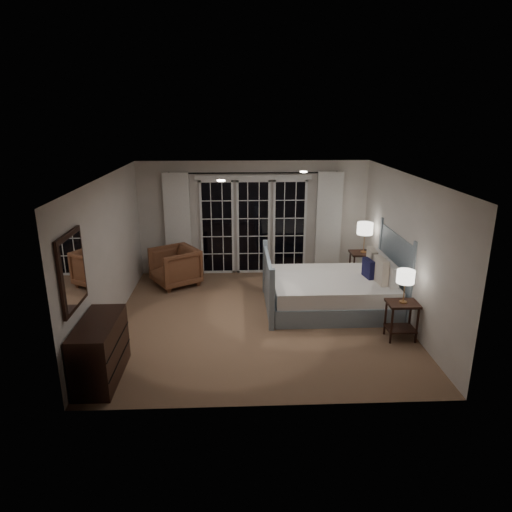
{
  "coord_description": "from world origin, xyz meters",
  "views": [
    {
      "loc": [
        -0.38,
        -7.32,
        3.47
      ],
      "look_at": [
        -0.04,
        0.35,
        1.05
      ],
      "focal_mm": 32.0,
      "sensor_mm": 36.0,
      "label": 1
    }
  ],
  "objects_px": {
    "nightstand_right": "(363,263)",
    "lamp_left": "(406,277)",
    "armchair": "(175,267)",
    "dresser": "(100,350)",
    "lamp_right": "(365,229)",
    "nightstand_left": "(402,315)",
    "bed": "(334,290)"
  },
  "relations": [
    {
      "from": "lamp_right",
      "to": "dresser",
      "type": "xyz_separation_m",
      "value": [
        -4.49,
        -3.42,
        -0.78
      ]
    },
    {
      "from": "lamp_left",
      "to": "dresser",
      "type": "distance_m",
      "value": 4.59
    },
    {
      "from": "nightstand_left",
      "to": "nightstand_right",
      "type": "relative_size",
      "value": 0.9
    },
    {
      "from": "bed",
      "to": "dresser",
      "type": "xyz_separation_m",
      "value": [
        -3.64,
        -2.2,
        0.07
      ]
    },
    {
      "from": "nightstand_right",
      "to": "lamp_right",
      "type": "bearing_deg",
      "value": -146.31
    },
    {
      "from": "nightstand_right",
      "to": "lamp_right",
      "type": "relative_size",
      "value": 1.1
    },
    {
      "from": "bed",
      "to": "armchair",
      "type": "distance_m",
      "value": 3.36
    },
    {
      "from": "nightstand_right",
      "to": "armchair",
      "type": "bearing_deg",
      "value": 178.42
    },
    {
      "from": "bed",
      "to": "dresser",
      "type": "bearing_deg",
      "value": -148.88
    },
    {
      "from": "nightstand_left",
      "to": "lamp_left",
      "type": "xyz_separation_m",
      "value": [
        -0.0,
        0.0,
        0.64
      ]
    },
    {
      "from": "bed",
      "to": "nightstand_left",
      "type": "height_order",
      "value": "bed"
    },
    {
      "from": "nightstand_right",
      "to": "lamp_left",
      "type": "relative_size",
      "value": 1.3
    },
    {
      "from": "nightstand_left",
      "to": "lamp_right",
      "type": "bearing_deg",
      "value": 89.11
    },
    {
      "from": "nightstand_left",
      "to": "dresser",
      "type": "height_order",
      "value": "dresser"
    },
    {
      "from": "nightstand_right",
      "to": "lamp_right",
      "type": "height_order",
      "value": "lamp_right"
    },
    {
      "from": "dresser",
      "to": "armchair",
      "type": "bearing_deg",
      "value": 80.97
    },
    {
      "from": "lamp_left",
      "to": "armchair",
      "type": "height_order",
      "value": "lamp_left"
    },
    {
      "from": "bed",
      "to": "nightstand_left",
      "type": "distance_m",
      "value": 1.49
    },
    {
      "from": "nightstand_left",
      "to": "dresser",
      "type": "relative_size",
      "value": 0.53
    },
    {
      "from": "nightstand_left",
      "to": "lamp_left",
      "type": "bearing_deg",
      "value": 143.13
    },
    {
      "from": "lamp_right",
      "to": "dresser",
      "type": "relative_size",
      "value": 0.53
    },
    {
      "from": "nightstand_right",
      "to": "lamp_left",
      "type": "distance_m",
      "value": 2.55
    },
    {
      "from": "armchair",
      "to": "dresser",
      "type": "distance_m",
      "value": 3.57
    },
    {
      "from": "nightstand_right",
      "to": "nightstand_left",
      "type": "bearing_deg",
      "value": -90.89
    },
    {
      "from": "lamp_right",
      "to": "nightstand_right",
      "type": "bearing_deg",
      "value": 33.69
    },
    {
      "from": "bed",
      "to": "dresser",
      "type": "distance_m",
      "value": 4.25
    },
    {
      "from": "bed",
      "to": "lamp_left",
      "type": "bearing_deg",
      "value": -57.13
    },
    {
      "from": "nightstand_left",
      "to": "nightstand_right",
      "type": "height_order",
      "value": "nightstand_right"
    },
    {
      "from": "nightstand_right",
      "to": "dresser",
      "type": "height_order",
      "value": "dresser"
    },
    {
      "from": "armchair",
      "to": "lamp_right",
      "type": "bearing_deg",
      "value": 56.31
    },
    {
      "from": "lamp_left",
      "to": "lamp_right",
      "type": "xyz_separation_m",
      "value": [
        0.04,
        2.48,
        0.15
      ]
    },
    {
      "from": "bed",
      "to": "lamp_left",
      "type": "height_order",
      "value": "bed"
    }
  ]
}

